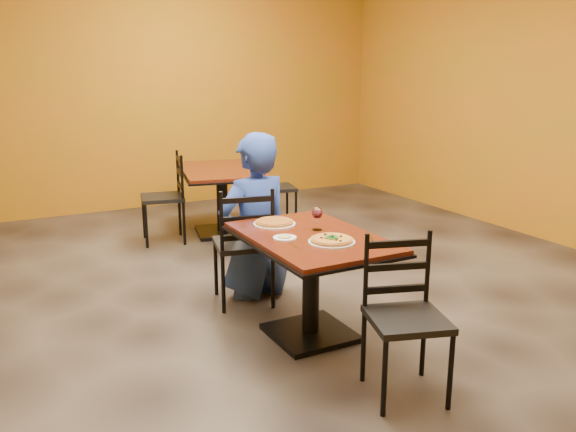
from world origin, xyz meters
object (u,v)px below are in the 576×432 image
chair_main_far (243,244)px  plate_main (332,242)px  chair_main_near (407,320)px  plate_far (274,224)px  chair_second_right (276,188)px  side_plate (285,238)px  diner (254,216)px  pizza_far (274,222)px  table_second (222,185)px  chair_second_left (162,198)px  wine_glass (317,218)px  pizza_main (332,239)px  table_main (311,262)px

chair_main_far → plate_main: chair_main_far is taller
chair_main_near → plate_far: size_ratio=3.04×
chair_second_right → plate_main: 3.21m
side_plate → diner: bearing=78.2°
plate_far → pizza_far: size_ratio=1.11×
chair_main_far → plate_far: size_ratio=3.13×
chair_second_right → chair_main_far: bearing=158.4°
table_second → plate_main: plate_main is taller
chair_second_left → wine_glass: 2.73m
chair_second_left → side_plate: (0.04, -2.77, 0.27)m
chair_main_far → side_plate: size_ratio=6.06×
chair_main_near → pizza_far: chair_main_near is taller
pizza_main → chair_main_near: bearing=-85.0°
chair_second_left → plate_main: size_ratio=3.13×
pizza_main → plate_far: pizza_main is taller
chair_second_right → pizza_far: size_ratio=3.28×
plate_main → wine_glass: wine_glass is taller
pizza_far → table_main: bearing=-75.2°
table_second → side_plate: side_plate is taller
table_main → chair_main_far: chair_main_far is taller
plate_far → pizza_far: bearing=0.0°
plate_main → pizza_far: 0.60m
chair_main_far → pizza_main: bearing=113.4°
diner → pizza_far: bearing=73.3°
table_main → chair_main_near: size_ratio=1.31×
table_second → plate_main: bearing=-97.9°
plate_main → chair_main_far: bearing=100.5°
plate_main → table_second: bearing=82.1°
pizza_main → plate_far: 0.60m
plate_far → pizza_far: 0.02m
chair_main_far → pizza_main: 1.08m
pizza_far → side_plate: (-0.10, -0.35, -0.02)m
chair_main_far → side_plate: bearing=100.1°
chair_main_near → pizza_main: bearing=112.7°
pizza_main → chair_second_left: bearing=95.2°
chair_main_near → table_main: bearing=113.5°
diner → pizza_main: bearing=84.5°
side_plate → pizza_far: bearing=74.2°
chair_second_left → plate_far: (0.14, -2.41, 0.27)m
plate_far → table_main: bearing=-75.2°
diner → pizza_far: diner is taller
table_main → diner: 0.92m
plate_far → pizza_main: bearing=-77.4°
pizza_main → table_main: bearing=98.5°
table_main → pizza_main: bearing=-81.5°
plate_far → side_plate: (-0.10, -0.35, 0.00)m
chair_main_near → table_second: bearing=102.3°
chair_second_left → plate_far: bearing=14.6°
pizza_main → pizza_far: size_ratio=1.01×
chair_main_near → plate_far: (-0.19, 1.30, 0.28)m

